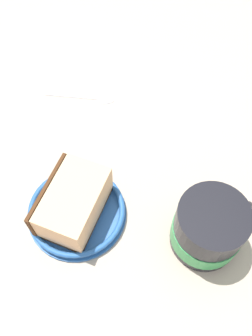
% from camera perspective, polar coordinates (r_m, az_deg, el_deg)
% --- Properties ---
extents(ground_plane, '(1.57, 1.57, 0.03)m').
position_cam_1_polar(ground_plane, '(0.55, 3.60, -3.29)').
color(ground_plane, tan).
extents(small_plate, '(0.14, 0.14, 0.02)m').
position_cam_1_polar(small_plate, '(0.51, -7.71, -6.82)').
color(small_plate, '#26599E').
rests_on(small_plate, ground_plane).
extents(cake_slice, '(0.12, 0.13, 0.06)m').
position_cam_1_polar(cake_slice, '(0.48, -8.39, -5.34)').
color(cake_slice, '#472814').
rests_on(cake_slice, small_plate).
extents(tea_mug, '(0.11, 0.09, 0.09)m').
position_cam_1_polar(tea_mug, '(0.47, 12.78, -9.24)').
color(tea_mug, black).
rests_on(tea_mug, ground_plane).
extents(teaspoon, '(0.11, 0.05, 0.01)m').
position_cam_1_polar(teaspoon, '(0.63, -4.97, 11.01)').
color(teaspoon, silver).
rests_on(teaspoon, ground_plane).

